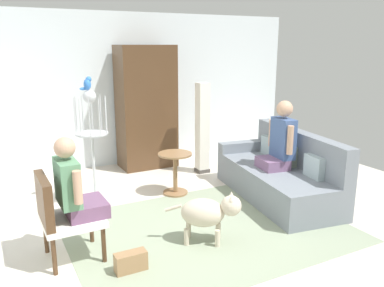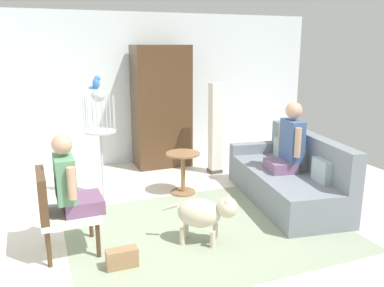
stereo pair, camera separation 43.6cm
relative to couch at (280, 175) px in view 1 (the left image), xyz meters
The scene contains 14 objects.
ground_plane 1.64m from the couch, 162.40° to the right, with size 7.64×7.64×0.00m, color beige.
back_wall 3.19m from the couch, 120.36° to the left, with size 6.96×0.12×2.59m, color silver.
area_rug 1.48m from the couch, 162.88° to the right, with size 3.06×2.28×0.01m, color gray.
couch is the anchor object (origin of this frame).
armchair 3.00m from the couch, behind, with size 0.57×0.57×0.87m.
person_on_couch 0.50m from the couch, 155.44° to the right, with size 0.45×0.54×0.91m.
person_on_armchair 2.87m from the couch, behind, with size 0.45×0.58×0.80m.
round_end_table 1.45m from the couch, 148.26° to the left, with size 0.47×0.47×0.59m.
dog 1.68m from the couch, 155.81° to the right, with size 0.70×0.52×0.56m.
bird_cage_stand 2.55m from the couch, 158.00° to the left, with size 0.42×0.42×1.51m.
parrot 2.82m from the couch, 158.14° to the left, with size 0.17×0.10×0.17m.
column_lamp 1.57m from the couch, 105.88° to the left, with size 0.20×0.20×1.47m.
armoire_cabinet 2.56m from the couch, 116.18° to the left, with size 0.93×0.56×2.05m, color #4C331E.
handbag 2.60m from the couch, 160.93° to the right, with size 0.30×0.12×0.19m, color #99724C.
Camera 1 is at (-1.94, -3.55, 2.05)m, focal length 37.11 mm.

